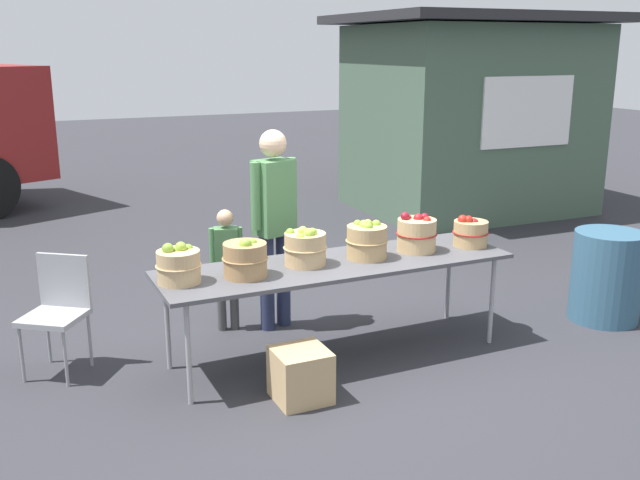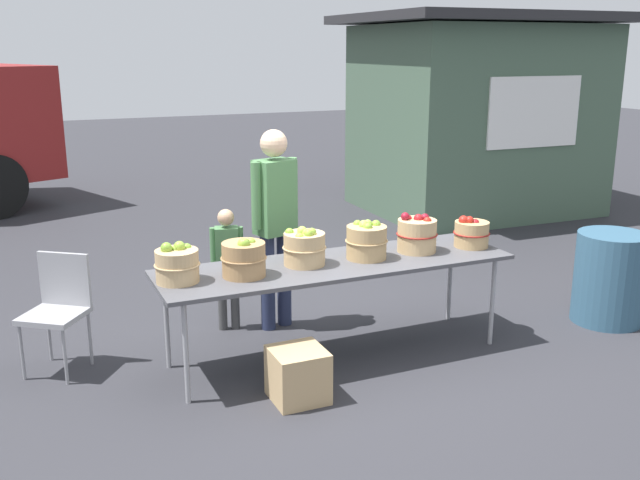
# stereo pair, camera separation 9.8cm
# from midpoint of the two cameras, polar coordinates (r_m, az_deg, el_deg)

# --- Properties ---
(ground_plane) EXTENTS (40.00, 40.00, 0.00)m
(ground_plane) POSITION_cam_midpoint_polar(r_m,az_deg,el_deg) (5.66, 0.79, -9.07)
(ground_plane) COLOR #2D2D33
(market_table) EXTENTS (2.70, 0.76, 0.75)m
(market_table) POSITION_cam_midpoint_polar(r_m,az_deg,el_deg) (5.40, 0.81, -2.15)
(market_table) COLOR #4C4C51
(market_table) RESTS_ON ground
(apple_basket_green_0) EXTENTS (0.31, 0.31, 0.28)m
(apple_basket_green_0) POSITION_cam_midpoint_polar(r_m,az_deg,el_deg) (5.00, -11.68, -1.98)
(apple_basket_green_0) COLOR tan
(apple_basket_green_0) RESTS_ON market_table
(apple_basket_green_1) EXTENTS (0.33, 0.33, 0.29)m
(apple_basket_green_1) POSITION_cam_midpoint_polar(r_m,az_deg,el_deg) (5.06, -6.49, -1.49)
(apple_basket_green_1) COLOR #A87F51
(apple_basket_green_1) RESTS_ON market_table
(apple_basket_green_2) EXTENTS (0.33, 0.33, 0.29)m
(apple_basket_green_2) POSITION_cam_midpoint_polar(r_m,az_deg,el_deg) (5.30, -1.71, -0.60)
(apple_basket_green_2) COLOR tan
(apple_basket_green_2) RESTS_ON market_table
(apple_basket_green_3) EXTENTS (0.33, 0.33, 0.30)m
(apple_basket_green_3) POSITION_cam_midpoint_polar(r_m,az_deg,el_deg) (5.48, 3.21, -0.07)
(apple_basket_green_3) COLOR tan
(apple_basket_green_3) RESTS_ON market_table
(apple_basket_red_0) EXTENTS (0.32, 0.32, 0.32)m
(apple_basket_red_0) POSITION_cam_midpoint_polar(r_m,az_deg,el_deg) (5.70, 7.16, 0.47)
(apple_basket_red_0) COLOR tan
(apple_basket_red_0) RESTS_ON market_table
(apple_basket_red_1) EXTENTS (0.29, 0.29, 0.26)m
(apple_basket_red_1) POSITION_cam_midpoint_polar(r_m,az_deg,el_deg) (5.93, 11.34, 0.60)
(apple_basket_red_1) COLOR tan
(apple_basket_red_1) RESTS_ON market_table
(vendor_adult) EXTENTS (0.43, 0.30, 1.68)m
(vendor_adult) POSITION_cam_midpoint_polar(r_m,az_deg,el_deg) (5.92, -4.12, 2.07)
(vendor_adult) COLOR #262D4C
(vendor_adult) RESTS_ON ground
(child_customer) EXTENTS (0.27, 0.18, 1.04)m
(child_customer) POSITION_cam_midpoint_polar(r_m,az_deg,el_deg) (5.99, -7.88, -1.59)
(child_customer) COLOR #3F3F3F
(child_customer) RESTS_ON ground
(food_kiosk) EXTENTS (3.55, 2.97, 2.74)m
(food_kiosk) POSITION_cam_midpoint_polar(r_m,az_deg,el_deg) (10.68, 11.46, 9.80)
(food_kiosk) COLOR #47604C
(food_kiosk) RESTS_ON ground
(folding_chair) EXTENTS (0.56, 0.56, 0.86)m
(folding_chair) POSITION_cam_midpoint_polar(r_m,az_deg,el_deg) (5.57, -20.50, -4.83)
(folding_chair) COLOR #99999E
(folding_chair) RESTS_ON ground
(trash_barrel) EXTENTS (0.59, 0.59, 0.79)m
(trash_barrel) POSITION_cam_midpoint_polar(r_m,az_deg,el_deg) (6.68, 21.35, -2.69)
(trash_barrel) COLOR #335972
(trash_barrel) RESTS_ON ground
(produce_crate) EXTENTS (0.36, 0.36, 0.36)m
(produce_crate) POSITION_cam_midpoint_polar(r_m,az_deg,el_deg) (4.93, -2.13, -10.61)
(produce_crate) COLOR tan
(produce_crate) RESTS_ON ground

